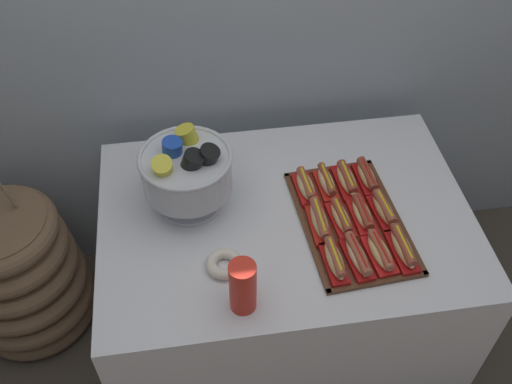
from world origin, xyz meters
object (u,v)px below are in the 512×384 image
(hot_dog_8, at_px, (306,186))
(floor_vase, at_px, (21,274))
(hot_dog_4, at_px, (319,221))
(donut, at_px, (224,264))
(hot_dog_0, at_px, (335,260))
(hot_dog_6, at_px, (362,214))
(cup_stack, at_px, (243,287))
(hot_dog_9, at_px, (326,182))
(punch_bowl, at_px, (186,171))
(hot_dog_1, at_px, (357,256))
(serving_tray, at_px, (351,222))
(buffet_table, at_px, (282,276))
(hot_dog_3, at_px, (403,248))
(hot_dog_10, at_px, (347,180))
(hot_dog_11, at_px, (367,176))
(hot_dog_5, at_px, (341,218))
(hot_dog_7, at_px, (384,210))
(hot_dog_2, at_px, (380,253))

(hot_dog_8, bearing_deg, floor_vase, 172.27)
(hot_dog_4, bearing_deg, donut, -160.87)
(hot_dog_0, xyz_separation_m, hot_dog_6, (0.14, 0.17, -0.00))
(hot_dog_8, bearing_deg, hot_dog_0, -86.05)
(cup_stack, bearing_deg, floor_vase, 145.89)
(hot_dog_9, relative_size, punch_bowl, 0.51)
(hot_dog_9, distance_m, donut, 0.48)
(hot_dog_1, bearing_deg, hot_dog_0, -176.05)
(serving_tray, bearing_deg, hot_dog_1, -98.85)
(buffet_table, xyz_separation_m, hot_dog_3, (0.33, -0.23, 0.41))
(hot_dog_10, distance_m, punch_bowl, 0.57)
(hot_dog_9, distance_m, hot_dog_11, 0.15)
(serving_tray, distance_m, hot_dog_10, 0.17)
(hot_dog_0, relative_size, cup_stack, 0.89)
(hot_dog_6, bearing_deg, serving_tray, -176.05)
(hot_dog_9, bearing_deg, hot_dog_3, -61.61)
(hot_dog_6, bearing_deg, donut, -165.43)
(hot_dog_11, bearing_deg, hot_dog_4, -139.80)
(floor_vase, bearing_deg, hot_dog_10, -6.38)
(punch_bowl, distance_m, cup_stack, 0.45)
(hot_dog_3, bearing_deg, hot_dog_5, 136.22)
(hot_dog_7, distance_m, hot_dog_8, 0.28)
(hot_dog_4, bearing_deg, hot_dog_11, 40.20)
(serving_tray, bearing_deg, hot_dog_9, 106.75)
(hot_dog_4, bearing_deg, serving_tray, 3.95)
(hot_dog_7, distance_m, punch_bowl, 0.67)
(serving_tray, relative_size, punch_bowl, 1.78)
(hot_dog_9, bearing_deg, hot_dog_10, 3.95)
(floor_vase, distance_m, donut, 1.04)
(hot_dog_9, bearing_deg, buffet_table, -150.55)
(hot_dog_2, relative_size, punch_bowl, 0.55)
(hot_dog_1, height_order, hot_dog_4, hot_dog_4)
(hot_dog_1, xyz_separation_m, punch_bowl, (-0.50, 0.33, 0.13))
(hot_dog_0, height_order, donut, hot_dog_0)
(hot_dog_3, relative_size, hot_dog_4, 1.00)
(hot_dog_11, bearing_deg, hot_dog_8, -176.05)
(buffet_table, bearing_deg, hot_dog_2, -42.26)
(hot_dog_1, bearing_deg, buffet_table, 127.36)
(hot_dog_1, relative_size, hot_dog_11, 1.10)
(floor_vase, distance_m, hot_dog_11, 1.45)
(hot_dog_2, bearing_deg, hot_dog_10, 93.95)
(hot_dog_3, height_order, hot_dog_5, hot_dog_3)
(hot_dog_5, bearing_deg, hot_dog_9, 93.95)
(hot_dog_7, distance_m, hot_dog_11, 0.17)
(floor_vase, distance_m, hot_dog_1, 1.41)
(hot_dog_7, height_order, hot_dog_9, hot_dog_7)
(hot_dog_10, xyz_separation_m, cup_stack, (-0.43, -0.43, 0.06))
(hot_dog_1, xyz_separation_m, hot_dog_6, (0.06, 0.17, -0.00))
(hot_dog_0, bearing_deg, hot_dog_5, 69.51)
(hot_dog_1, height_order, hot_dog_8, hot_dog_1)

